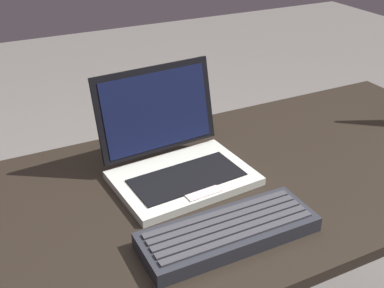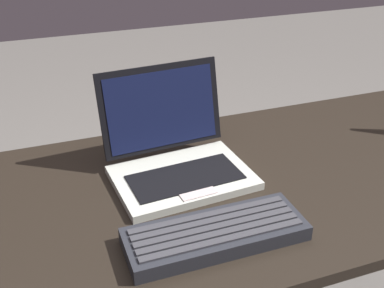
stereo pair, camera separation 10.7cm
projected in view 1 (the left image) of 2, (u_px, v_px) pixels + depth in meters
name	position (u px, v px, depth m)	size (l,w,h in m)	color
desk	(202.00, 231.00, 1.13)	(1.64, 0.66, 0.74)	black
laptop_front	(175.00, 157.00, 1.10)	(0.32, 0.28, 0.23)	beige
external_keyboard	(229.00, 232.00, 0.91)	(0.35, 0.13, 0.04)	#24262D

